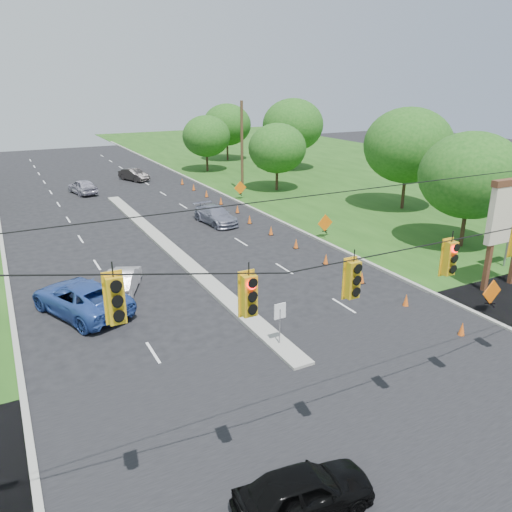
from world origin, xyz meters
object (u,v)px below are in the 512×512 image
black_sedan (304,490)px  white_sedan (123,280)px  pylon_sign (509,216)px  blue_pickup (81,298)px

black_sedan → white_sedan: (-0.72, 16.88, 0.01)m
pylon_sign → white_sedan: bearing=154.8°
white_sedan → blue_pickup: (-2.45, -1.64, 0.15)m
pylon_sign → white_sedan: size_ratio=1.51×
pylon_sign → white_sedan: 21.09m
blue_pickup → white_sedan: bearing=-169.0°
pylon_sign → blue_pickup: (-21.29, 7.23, -3.18)m
pylon_sign → white_sedan: (-18.84, 8.88, -3.33)m
blue_pickup → pylon_sign: bearing=138.4°
pylon_sign → black_sedan: bearing=-156.1°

